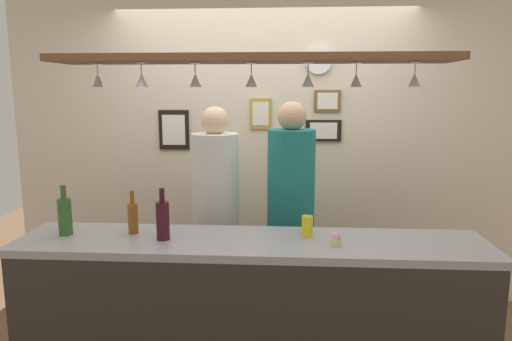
{
  "coord_description": "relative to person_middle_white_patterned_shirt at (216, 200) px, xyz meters",
  "views": [
    {
      "loc": [
        0.2,
        -2.9,
        1.82
      ],
      "look_at": [
        0.0,
        0.1,
        1.31
      ],
      "focal_mm": 32.58,
      "sensor_mm": 36.0,
      "label": 1
    }
  ],
  "objects": [
    {
      "name": "bottle_champagne_green",
      "position": [
        -0.79,
        -0.7,
        0.06
      ],
      "size": [
        0.08,
        0.08,
        0.3
      ],
      "color": "#2D5623",
      "rests_on": "bar_counter"
    },
    {
      "name": "picture_frame_caricature",
      "position": [
        -0.46,
        0.69,
        0.46
      ],
      "size": [
        0.26,
        0.02,
        0.34
      ],
      "color": "black",
      "rests_on": "back_wall"
    },
    {
      "name": "picture_frame_crest",
      "position": [
        0.29,
        0.69,
        0.6
      ],
      "size": [
        0.18,
        0.02,
        0.26
      ],
      "color": "#B29338",
      "rests_on": "back_wall"
    },
    {
      "name": "hanging_wineglass_center",
      "position": [
        0.31,
        -0.66,
        0.85
      ],
      "size": [
        0.07,
        0.07,
        0.13
      ],
      "color": "silver",
      "rests_on": "overhead_glass_rack"
    },
    {
      "name": "hanging_wineglass_center_left",
      "position": [
        -0.0,
        -0.67,
        0.85
      ],
      "size": [
        0.07,
        0.07,
        0.13
      ],
      "color": "silver",
      "rests_on": "overhead_glass_rack"
    },
    {
      "name": "bar_counter",
      "position": [
        0.31,
        -0.87,
        -0.37
      ],
      "size": [
        2.7,
        0.55,
        0.98
      ],
      "color": "#99999E",
      "rests_on": "ground_plane"
    },
    {
      "name": "hanging_wineglass_far_right",
      "position": [
        1.19,
        -0.68,
        0.85
      ],
      "size": [
        0.07,
        0.07,
        0.13
      ],
      "color": "silver",
      "rests_on": "overhead_glass_rack"
    },
    {
      "name": "hanging_wineglass_far_left",
      "position": [
        -0.57,
        -0.64,
        0.85
      ],
      "size": [
        0.07,
        0.07,
        0.13
      ],
      "color": "silver",
      "rests_on": "overhead_glass_rack"
    },
    {
      "name": "person_middle_white_patterned_shirt",
      "position": [
        0.0,
        0.0,
        0.0
      ],
      "size": [
        0.34,
        0.34,
        1.72
      ],
      "color": "#2D334C",
      "rests_on": "ground_plane"
    },
    {
      "name": "person_right_teal_shirt",
      "position": [
        0.55,
        0.0,
        0.02
      ],
      "size": [
        0.34,
        0.34,
        1.76
      ],
      "color": "#2D334C",
      "rests_on": "ground_plane"
    },
    {
      "name": "picture_frame_upper_small",
      "position": [
        0.85,
        0.69,
        0.71
      ],
      "size": [
        0.22,
        0.02,
        0.18
      ],
      "color": "brown",
      "rests_on": "back_wall"
    },
    {
      "name": "hanging_wineglass_left",
      "position": [
        -0.28,
        -0.74,
        0.85
      ],
      "size": [
        0.07,
        0.07,
        0.13
      ],
      "color": "silver",
      "rests_on": "overhead_glass_rack"
    },
    {
      "name": "picture_frame_lower_pair",
      "position": [
        0.82,
        0.69,
        0.46
      ],
      "size": [
        0.3,
        0.02,
        0.18
      ],
      "color": "black",
      "rests_on": "back_wall"
    },
    {
      "name": "drink_can",
      "position": [
        0.64,
        -0.64,
        0.01
      ],
      "size": [
        0.07,
        0.07,
        0.12
      ],
      "primitive_type": "cylinder",
      "color": "yellow",
      "rests_on": "bar_counter"
    },
    {
      "name": "bottle_wine_dark_red",
      "position": [
        -0.19,
        -0.75,
        0.06
      ],
      "size": [
        0.08,
        0.08,
        0.3
      ],
      "color": "#380F19",
      "rests_on": "bar_counter"
    },
    {
      "name": "wall_clock",
      "position": [
        0.77,
        0.68,
        1.03
      ],
      "size": [
        0.22,
        0.03,
        0.22
      ],
      "primitive_type": "cylinder",
      "rotation": [
        1.57,
        0.0,
        0.0
      ],
      "color": "white",
      "rests_on": "back_wall"
    },
    {
      "name": "hanging_wineglass_right",
      "position": [
        0.89,
        -0.63,
        0.85
      ],
      "size": [
        0.07,
        0.07,
        0.13
      ],
      "color": "silver",
      "rests_on": "overhead_glass_rack"
    },
    {
      "name": "bottle_beer_amber_tall",
      "position": [
        -0.4,
        -0.64,
        0.05
      ],
      "size": [
        0.06,
        0.06,
        0.26
      ],
      "color": "brown",
      "rests_on": "bar_counter"
    },
    {
      "name": "overhead_glass_rack",
      "position": [
        0.31,
        -0.67,
        0.96
      ],
      "size": [
        2.2,
        0.36,
        0.04
      ],
      "primitive_type": "cube",
      "color": "brown"
    },
    {
      "name": "back_wall",
      "position": [
        0.31,
        0.73,
        0.26
      ],
      "size": [
        4.4,
        0.06,
        2.6
      ],
      "primitive_type": "cube",
      "color": "beige",
      "rests_on": "ground_plane"
    },
    {
      "name": "cupcake",
      "position": [
        0.79,
        -0.79,
        -0.02
      ],
      "size": [
        0.06,
        0.06,
        0.08
      ],
      "color": "beige",
      "rests_on": "bar_counter"
    },
    {
      "name": "hanging_wineglass_center_right",
      "position": [
        0.62,
        -0.67,
        0.85
      ],
      "size": [
        0.07,
        0.07,
        0.13
      ],
      "color": "silver",
      "rests_on": "overhead_glass_rack"
    }
  ]
}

